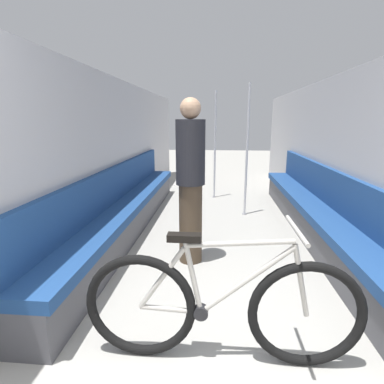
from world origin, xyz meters
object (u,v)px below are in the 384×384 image
Objects in this scene: bench_seat_row_left at (128,210)px; bicycle at (221,308)px; bench_seat_row_right at (316,214)px; grab_pole_far at (215,147)px; passenger_standing at (191,181)px; grab_pole_near at (247,153)px.

bicycle is at bearing -60.34° from bench_seat_row_left.
grab_pole_far is at bearing 124.02° from bench_seat_row_right.
grab_pole_far is (-1.35, 1.99, 0.69)m from bench_seat_row_right.
bench_seat_row_left is 2.74× the size of passenger_standing.
passenger_standing is at bearing -41.14° from bench_seat_row_left.
bench_seat_row_left is 2.03m from grab_pole_near.
grab_pole_far is (1.16, 1.99, 0.69)m from bench_seat_row_left.
grab_pole_near is (1.68, 0.90, 0.69)m from bench_seat_row_left.
bench_seat_row_right is 2.54m from bicycle.
grab_pole_near reaches higher than bicycle.
passenger_standing is (-0.22, -2.82, -0.11)m from grab_pole_far.
passenger_standing is at bearing -94.47° from grab_pole_far.
bench_seat_row_left is 2.30× the size of grab_pole_far.
grab_pole_near is 1.20m from grab_pole_far.
grab_pole_near is at bearing 76.92° from bicycle.
bench_seat_row_right is 1.86m from passenger_standing.
bench_seat_row_left is at bearing -153.25° from passenger_standing.
grab_pole_far is 1.19× the size of passenger_standing.
passenger_standing reaches higher than bench_seat_row_right.
bench_seat_row_right is at bearing -47.29° from grab_pole_near.
bicycle is at bearing -97.59° from grab_pole_near.
passenger_standing is (0.94, -0.82, 0.59)m from bench_seat_row_left.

